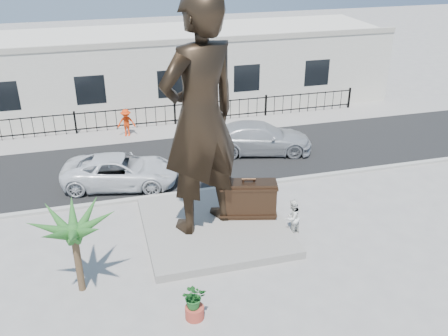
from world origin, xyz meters
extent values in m
plane|color=#9E9991|center=(0.00, 0.00, 0.00)|extent=(100.00, 100.00, 0.00)
cube|color=black|center=(0.00, 8.00, 0.01)|extent=(40.00, 7.00, 0.01)
cube|color=#A5A399|center=(0.00, 4.50, 0.06)|extent=(40.00, 0.25, 0.12)
cube|color=#9E9991|center=(0.00, 12.00, 0.01)|extent=(40.00, 2.50, 0.02)
cube|color=gray|center=(-0.50, 1.50, 0.15)|extent=(5.20, 5.20, 0.30)
cube|color=black|center=(0.00, 12.80, 0.60)|extent=(22.00, 0.10, 1.20)
cube|color=silver|center=(0.00, 17.00, 2.20)|extent=(28.00, 7.00, 4.40)
imported|color=black|center=(-0.95, 1.58, 4.52)|extent=(3.63, 3.10, 8.44)
cube|color=#352316|center=(0.86, 1.67, 1.04)|extent=(2.19, 1.15, 1.47)
imported|color=white|center=(2.19, 0.48, 0.72)|extent=(0.88, 0.83, 1.43)
imported|color=silver|center=(-3.60, 6.04, 0.70)|extent=(5.35, 3.30, 1.38)
imported|color=#A8AAAD|center=(3.44, 7.89, 0.76)|extent=(5.55, 3.28, 1.51)
imported|color=#F33B0C|center=(-2.83, 11.73, 0.77)|extent=(1.03, 0.66, 1.50)
cylinder|color=#B13E2E|center=(-2.21, -2.90, 0.20)|extent=(0.56, 0.56, 0.40)
imported|color=#1E5D22|center=(-2.21, -2.90, 0.79)|extent=(0.76, 0.68, 0.77)
camera|label=1|loc=(-4.30, -13.95, 10.41)|focal=40.00mm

